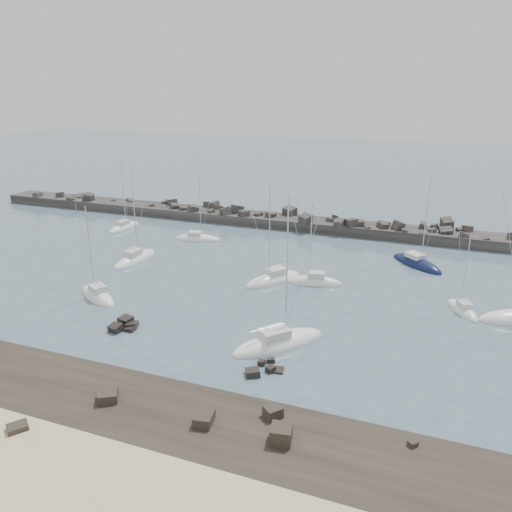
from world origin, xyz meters
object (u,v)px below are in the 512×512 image
Objects in this scene: sailboat_4 at (97,296)px; sailboat_5 at (273,280)px; sailboat_7 at (417,264)px; sailboat_9 at (462,310)px; sailboat_3 at (198,239)px; sailboat_1 at (124,228)px; sailboat_2 at (135,260)px; sailboat_8 at (314,283)px; sailboat_6 at (278,344)px.

sailboat_5 is at bearing 34.58° from sailboat_4.
sailboat_7 reaches higher than sailboat_5.
sailboat_9 is (6.18, -14.97, -0.01)m from sailboat_7.
sailboat_7 is 16.20m from sailboat_9.
sailboat_5 reaches higher than sailboat_3.
sailboat_1 is 0.91× the size of sailboat_5.
sailboat_2 is at bearing -107.17° from sailboat_3.
sailboat_5 is at bearing 177.01° from sailboat_9.
sailboat_9 is (42.86, -14.94, 0.00)m from sailboat_3.
sailboat_1 is 52.98m from sailboat_7.
sailboat_9 is (18.81, -2.36, -0.02)m from sailboat_8.
sailboat_1 reaches higher than sailboat_4.
sailboat_1 is at bearing 156.34° from sailboat_5.
sailboat_6 is 23.77m from sailboat_9.
sailboat_4 reaches higher than sailboat_8.
sailboat_1 is 1.30× the size of sailboat_9.
sailboat_8 is (24.06, -12.58, 0.02)m from sailboat_3.
sailboat_4 is 25.60m from sailboat_6.
sailboat_2 is at bearing 177.81° from sailboat_9.
sailboat_5 is 5.54m from sailboat_8.
sailboat_7 is at bearing 44.97° from sailboat_8.
sailboat_5 is at bearing -168.65° from sailboat_8.
sailboat_6 is (41.08, -32.02, 0.01)m from sailboat_1.
sailboat_6 is at bearing -69.70° from sailboat_5.
sailboat_4 is (15.73, -28.50, 0.02)m from sailboat_1.
sailboat_8 is at bearing 1.15° from sailboat_2.
sailboat_7 is at bearing 35.87° from sailboat_4.
sailboat_7 reaches higher than sailboat_1.
sailboat_5 is 22.67m from sailboat_7.
sailboat_8 is at bearing 30.18° from sailboat_4.
sailboat_1 is 0.78× the size of sailboat_6.
sailboat_2 is 0.89× the size of sailboat_6.
sailboat_5 is (18.62, -13.67, 0.02)m from sailboat_3.
sailboat_7 is (37.23, 26.92, -0.02)m from sailboat_4.
sailboat_1 is at bearing 174.33° from sailboat_3.
sailboat_2 is 0.99× the size of sailboat_7.
sailboat_1 is 0.88× the size of sailboat_2.
sailboat_2 is 1.16× the size of sailboat_4.
sailboat_4 is 0.86× the size of sailboat_7.
sailboat_5 is 24.27m from sailboat_9.
sailboat_5 is at bearing -1.33° from sailboat_2.
sailboat_6 reaches higher than sailboat_4.
sailboat_7 is (36.69, 0.03, 0.01)m from sailboat_3.
sailboat_9 is (46.93, -1.79, -0.02)m from sailboat_2.
sailboat_3 reaches higher than sailboat_8.
sailboat_3 is 0.88× the size of sailboat_5.
sailboat_7 is at bearing 0.05° from sailboat_3.
sailboat_6 is at bearing -30.86° from sailboat_2.
sailboat_5 reaches higher than sailboat_8.
sailboat_1 is 32.55m from sailboat_4.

